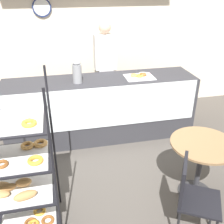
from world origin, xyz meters
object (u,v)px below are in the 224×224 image
object	(u,v)px
person_worker	(105,68)
cafe_table	(201,156)
donut_tray_counter	(140,76)
coffee_carafe	(77,72)
cafe_chair	(191,193)
pastry_rack	(20,176)

from	to	relation	value
person_worker	cafe_table	xyz separation A→B (m)	(0.67, -2.16, -0.41)
donut_tray_counter	person_worker	bearing A→B (deg)	122.98
coffee_carafe	donut_tray_counter	distance (m)	0.97
cafe_table	cafe_chair	world-z (taller)	cafe_chair
person_worker	cafe_table	distance (m)	2.29
pastry_rack	person_worker	distance (m)	2.57
person_worker	donut_tray_counter	bearing A→B (deg)	-57.02
cafe_table	donut_tray_counter	size ratio (longest dim) A/B	1.68
coffee_carafe	pastry_rack	bearing A→B (deg)	-114.37
pastry_rack	cafe_chair	xyz separation A→B (m)	(1.54, -0.41, -0.15)
pastry_rack	coffee_carafe	bearing A→B (deg)	65.63
pastry_rack	cafe_chair	bearing A→B (deg)	-14.75
cafe_chair	coffee_carafe	world-z (taller)	coffee_carafe
person_worker	donut_tray_counter	world-z (taller)	person_worker
person_worker	cafe_chair	distance (m)	2.69
cafe_chair	coffee_carafe	distance (m)	2.21
cafe_chair	donut_tray_counter	bearing A→B (deg)	26.19
donut_tray_counter	pastry_rack	bearing A→B (deg)	-136.29
cafe_chair	cafe_table	bearing A→B (deg)	-7.86
donut_tray_counter	coffee_carafe	bearing A→B (deg)	-177.75
person_worker	pastry_rack	bearing A→B (deg)	-119.03
coffee_carafe	person_worker	bearing A→B (deg)	51.83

